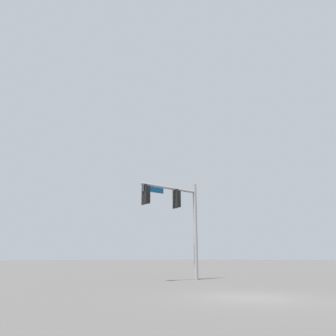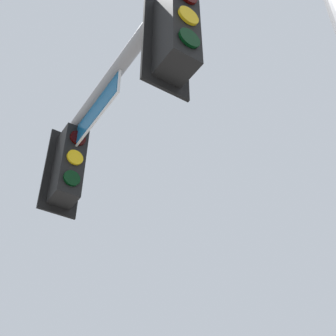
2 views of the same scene
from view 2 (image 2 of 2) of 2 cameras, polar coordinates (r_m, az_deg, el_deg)
signal_pole_near at (r=3.93m, az=2.57°, el=10.74°), size 4.75×0.69×6.52m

